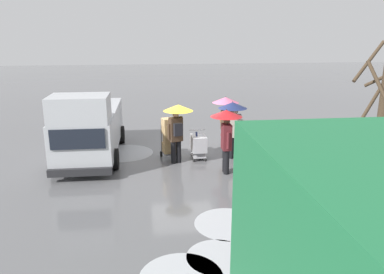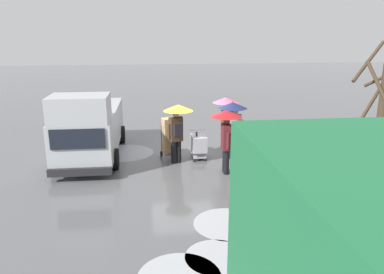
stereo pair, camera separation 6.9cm
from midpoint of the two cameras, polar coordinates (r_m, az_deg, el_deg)
ground_plane at (r=14.00m, az=-1.45°, el=-3.04°), size 90.00×90.00×0.00m
slush_patch_near_cluster at (r=8.09m, az=3.76°, el=-17.87°), size 1.33×1.33×0.01m
slush_patch_mid_street at (r=9.32m, az=5.33°, el=-13.08°), size 1.65×1.65×0.01m
slush_patch_far_side at (r=14.66m, az=-10.46°, el=-2.42°), size 2.21×2.21×0.01m
cargo_van_parked_right at (r=14.09m, az=-15.60°, el=1.51°), size 2.26×5.37×2.60m
shopping_cart_vendor at (r=13.59m, az=0.87°, el=-1.09°), size 0.58×0.83×1.04m
hand_dolly_boxes at (r=13.63m, az=-3.68°, el=0.13°), size 0.64×0.79×1.51m
pedestrian_pink_side at (r=12.93m, az=-2.44°, el=2.62°), size 1.04×1.04×2.15m
pedestrian_black_side at (r=12.04m, az=5.14°, el=1.67°), size 1.04×1.04×2.15m
pedestrian_white_side at (r=13.48m, az=6.25°, el=3.14°), size 1.04×1.04×2.15m
pedestrian_far_side at (r=14.59m, az=5.14°, el=4.05°), size 1.04×1.04×2.15m
bare_tree_near at (r=9.61m, az=26.61°, el=-0.05°), size 1.59×1.33×4.32m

